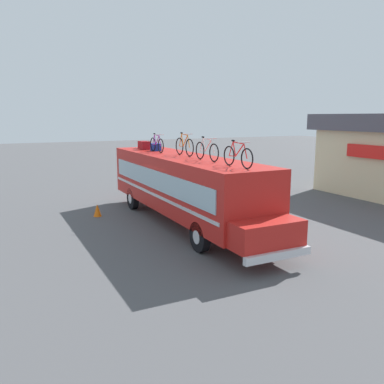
{
  "coord_description": "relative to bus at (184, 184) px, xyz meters",
  "views": [
    {
      "loc": [
        15.21,
        -7.16,
        4.54
      ],
      "look_at": [
        0.98,
        0.0,
        1.51
      ],
      "focal_mm": 37.19,
      "sensor_mm": 36.0,
      "label": 1
    }
  ],
  "objects": [
    {
      "name": "luggage_bag_2",
      "position": [
        -3.91,
        -0.28,
        1.38
      ],
      "size": [
        0.46,
        0.4,
        0.42
      ],
      "primitive_type": "cube",
      "color": "maroon",
      "rests_on": "bus"
    },
    {
      "name": "rooftop_bicycle_3",
      "position": [
        1.91,
        0.06,
        1.55
      ],
      "size": [
        1.77,
        0.44,
        0.9
      ],
      "color": "black",
      "rests_on": "bus"
    },
    {
      "name": "rooftop_bicycle_4",
      "position": [
        4.14,
        -0.01,
        1.54
      ],
      "size": [
        1.72,
        0.44,
        0.88
      ],
      "color": "black",
      "rests_on": "bus"
    },
    {
      "name": "ground_plane",
      "position": [
        -0.18,
        -0.0,
        -1.74
      ],
      "size": [
        120.0,
        120.0,
        0.0
      ],
      "primitive_type": "plane",
      "color": "#4C4C4F"
    },
    {
      "name": "luggage_bag_3",
      "position": [
        -3.0,
        -0.05,
        1.35
      ],
      "size": [
        0.47,
        0.41,
        0.35
      ],
      "primitive_type": "cube",
      "color": "#193899",
      "rests_on": "bus"
    },
    {
      "name": "rooftop_bicycle_1",
      "position": [
        -2.34,
        -0.27,
        1.54
      ],
      "size": [
        1.63,
        0.44,
        0.87
      ],
      "color": "black",
      "rests_on": "bus"
    },
    {
      "name": "bus",
      "position": [
        0.0,
        0.0,
        0.0
      ],
      "size": [
        12.13,
        2.54,
        2.91
      ],
      "color": "red",
      "rests_on": "ground"
    },
    {
      "name": "luggage_bag_1",
      "position": [
        -4.71,
        -0.09,
        1.36
      ],
      "size": [
        0.57,
        0.38,
        0.38
      ],
      "primitive_type": "cube",
      "color": "maroon",
      "rests_on": "bus"
    },
    {
      "name": "rooftop_bicycle_2",
      "position": [
        -0.22,
        0.15,
        1.58
      ],
      "size": [
        1.72,
        0.44,
        0.98
      ],
      "color": "black",
      "rests_on": "bus"
    },
    {
      "name": "traffic_cone",
      "position": [
        -2.9,
        -3.04,
        -1.45
      ],
      "size": [
        0.37,
        0.37,
        0.58
      ],
      "primitive_type": "cone",
      "color": "orange",
      "rests_on": "ground"
    }
  ]
}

